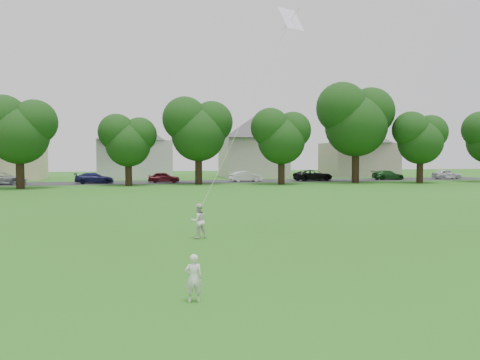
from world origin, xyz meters
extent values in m
plane|color=#265A14|center=(0.00, 0.00, 0.00)|extent=(160.00, 160.00, 0.00)
cube|color=#2D2D30|center=(0.00, 42.00, 0.01)|extent=(90.00, 7.00, 0.01)
imported|color=silver|center=(0.71, -1.39, 0.49)|extent=(0.37, 0.25, 0.99)
imported|color=silver|center=(1.83, 5.86, 0.63)|extent=(0.73, 0.64, 1.26)
plane|color=white|center=(5.25, 5.69, 7.97)|extent=(1.18, 0.92, 0.88)
cylinder|color=white|center=(3.54, 5.78, 4.44)|extent=(0.01, 0.01, 7.85)
cylinder|color=black|center=(-10.22, 34.53, 1.63)|extent=(0.72, 0.72, 3.25)
cylinder|color=black|center=(-0.76, 36.77, 1.37)|extent=(0.68, 0.68, 2.75)
cylinder|color=black|center=(6.31, 37.35, 1.75)|extent=(0.74, 0.74, 3.50)
cylinder|color=black|center=(14.63, 35.30, 1.53)|extent=(0.70, 0.70, 3.05)
cylinder|color=black|center=(23.45, 36.21, 2.12)|extent=(0.80, 0.80, 4.24)
cylinder|color=black|center=(30.14, 34.32, 1.50)|extent=(0.70, 0.70, 3.01)
imported|color=#979BA5|center=(-13.20, 41.00, 0.63)|extent=(4.52, 2.18, 1.24)
imported|color=#14143E|center=(-4.34, 41.00, 0.59)|extent=(4.13, 1.95, 1.17)
imported|color=#52101A|center=(2.98, 41.00, 0.60)|extent=(3.55, 1.70, 1.17)
imported|color=silver|center=(12.26, 41.00, 0.61)|extent=(3.72, 1.50, 1.20)
imported|color=black|center=(20.46, 41.00, 0.66)|extent=(4.86, 2.62, 1.29)
imported|color=#174719|center=(30.28, 41.00, 0.58)|extent=(3.99, 1.70, 1.15)
imported|color=silver|center=(38.56, 41.00, 0.62)|extent=(3.69, 1.74, 1.22)
cube|color=beige|center=(-16.00, 52.00, 2.30)|extent=(9.64, 6.39, 4.60)
pyramid|color=#464348|center=(-16.00, 52.00, 7.13)|extent=(13.91, 13.91, 2.53)
cube|color=silver|center=(0.00, 52.00, 2.46)|extent=(9.24, 7.10, 4.92)
pyramid|color=#464348|center=(0.00, 52.00, 7.62)|extent=(13.33, 13.33, 2.70)
cube|color=#B7B5A4|center=(16.00, 52.00, 2.68)|extent=(8.46, 7.33, 5.36)
pyramid|color=#464348|center=(16.00, 52.00, 8.31)|extent=(12.20, 12.20, 2.95)
cube|color=#A79A8A|center=(32.00, 52.00, 2.40)|extent=(9.87, 6.89, 4.81)
pyramid|color=#464348|center=(32.00, 52.00, 7.45)|extent=(14.24, 14.24, 2.64)
camera|label=1|loc=(-0.50, -10.75, 2.99)|focal=35.00mm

